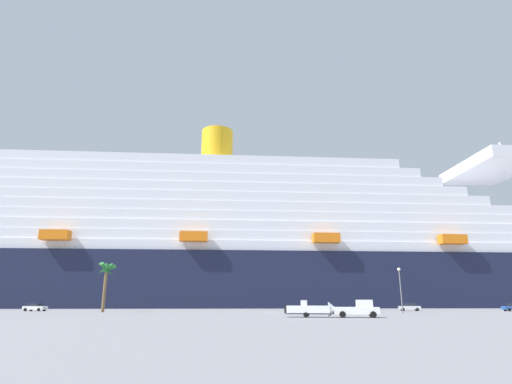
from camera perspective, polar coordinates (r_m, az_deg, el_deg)
ground_plane at (r=105.38m, az=2.45°, el=-16.32°), size 600.00×600.00×0.00m
cruise_ship at (r=137.75m, az=6.88°, el=-7.99°), size 267.18×60.16×65.61m
pickup_truck at (r=55.17m, az=14.33°, el=-15.79°), size 5.82×2.88×2.20m
small_boat_on_trailer at (r=55.14m, az=8.24°, el=-16.18°), size 7.70×2.92×2.15m
palm_tree at (r=85.38m, az=-20.47°, el=-10.68°), size 3.38×3.40×9.47m
street_lamp at (r=76.35m, az=19.77°, el=-12.08°), size 0.56×0.56×7.74m
parked_car_white_van at (r=99.66m, az=-28.86°, el=-14.10°), size 4.91×2.41×1.58m
parked_car_silver_sedan at (r=95.55m, az=20.96°, el=-14.98°), size 4.60×2.51×1.58m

